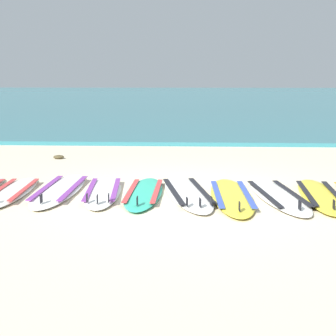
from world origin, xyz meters
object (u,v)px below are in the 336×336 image
(surfboard_1, at_px, (12,192))
(surfboard_6, at_px, (232,196))
(surfboard_7, at_px, (278,195))
(surfboard_5, at_px, (187,193))
(surfboard_8, at_px, (320,195))
(surfboard_3, at_px, (103,191))
(surfboard_4, at_px, (144,193))
(surfboard_2, at_px, (60,190))

(surfboard_1, bearing_deg, surfboard_6, -2.14)
(surfboard_7, bearing_deg, surfboard_5, 176.06)
(surfboard_5, bearing_deg, surfboard_8, -1.68)
(surfboard_3, distance_m, surfboard_5, 1.23)
(surfboard_7, bearing_deg, surfboard_4, 178.12)
(surfboard_5, bearing_deg, surfboard_2, 176.61)
(surfboard_2, bearing_deg, surfboard_1, -167.49)
(surfboard_3, height_order, surfboard_6, same)
(surfboard_3, height_order, surfboard_7, same)
(surfboard_6, distance_m, surfboard_7, 0.65)
(surfboard_2, relative_size, surfboard_5, 0.97)
(surfboard_4, height_order, surfboard_5, same)
(surfboard_6, bearing_deg, surfboard_5, 166.13)
(surfboard_3, xyz_separation_m, surfboard_5, (1.23, -0.03, -0.00))
(surfboard_2, relative_size, surfboard_7, 1.00)
(surfboard_1, xyz_separation_m, surfboard_2, (0.66, 0.15, -0.00))
(surfboard_1, xyz_separation_m, surfboard_3, (1.32, 0.07, 0.00))
(surfboard_1, relative_size, surfboard_5, 0.86)
(surfboard_4, distance_m, surfboard_6, 1.25)
(surfboard_6, distance_m, surfboard_8, 1.26)
(surfboard_6, bearing_deg, surfboard_4, 174.13)
(surfboard_5, xyz_separation_m, surfboard_8, (1.87, -0.05, -0.00))
(surfboard_4, relative_size, surfboard_6, 0.91)
(surfboard_8, bearing_deg, surfboard_4, 179.33)
(surfboard_4, bearing_deg, surfboard_1, -179.72)
(surfboard_3, height_order, surfboard_5, same)
(surfboard_1, height_order, surfboard_4, same)
(surfboard_6, bearing_deg, surfboard_3, 174.25)
(surfboard_1, distance_m, surfboard_7, 3.82)
(surfboard_5, bearing_deg, surfboard_3, 178.48)
(surfboard_3, relative_size, surfboard_5, 0.89)
(surfboard_1, height_order, surfboard_8, same)
(surfboard_3, bearing_deg, surfboard_1, -177.06)
(surfboard_1, distance_m, surfboard_8, 4.42)
(surfboard_3, bearing_deg, surfboard_4, -5.49)
(surfboard_4, bearing_deg, surfboard_6, -5.87)
(surfboard_1, relative_size, surfboard_8, 0.93)
(surfboard_2, bearing_deg, surfboard_5, -3.39)
(surfboard_7, bearing_deg, surfboard_1, 179.21)
(surfboard_5, relative_size, surfboard_7, 1.03)
(surfboard_5, height_order, surfboard_8, same)
(surfboard_2, xyz_separation_m, surfboard_7, (3.16, -0.20, 0.00))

